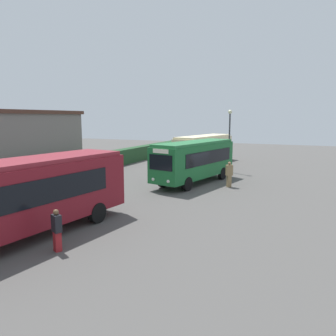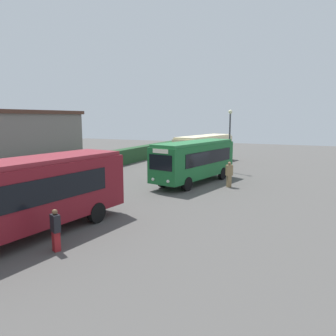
# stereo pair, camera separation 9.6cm
# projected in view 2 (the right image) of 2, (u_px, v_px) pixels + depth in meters

# --- Properties ---
(ground_plane) EXTENTS (84.29, 84.29, 0.00)m
(ground_plane) POSITION_uv_depth(u_px,v_px,m) (191.00, 187.00, 24.21)
(ground_plane) COLOR #514F4C
(bus_maroon) EXTENTS (10.62, 3.87, 3.34)m
(bus_maroon) POSITION_uv_depth(u_px,v_px,m) (21.00, 194.00, 13.59)
(bus_maroon) COLOR maroon
(bus_maroon) RESTS_ON ground_plane
(bus_green) EXTENTS (8.95, 4.10, 3.24)m
(bus_green) POSITION_uv_depth(u_px,v_px,m) (195.00, 159.00, 25.25)
(bus_green) COLOR #19602D
(bus_green) RESTS_ON ground_plane
(bus_cream) EXTENTS (9.81, 4.16, 3.05)m
(bus_cream) POSITION_uv_depth(u_px,v_px,m) (204.00, 147.00, 36.58)
(bus_cream) COLOR beige
(bus_cream) RESTS_ON ground_plane
(person_left) EXTENTS (0.42, 0.50, 1.65)m
(person_left) POSITION_uv_depth(u_px,v_px,m) (56.00, 229.00, 12.47)
(person_left) COLOR maroon
(person_left) RESTS_ON ground_plane
(person_center) EXTENTS (0.50, 0.54, 1.87)m
(person_center) POSITION_uv_depth(u_px,v_px,m) (229.00, 174.00, 23.94)
(person_center) COLOR olive
(person_center) RESTS_ON ground_plane
(person_right) EXTENTS (0.53, 0.34, 1.65)m
(person_right) POSITION_uv_depth(u_px,v_px,m) (194.00, 164.00, 29.75)
(person_right) COLOR olive
(person_right) RESTS_ON ground_plane
(person_far) EXTENTS (0.48, 0.29, 1.91)m
(person_far) POSITION_uv_depth(u_px,v_px,m) (184.00, 152.00, 38.41)
(person_far) COLOR #334C8C
(person_far) RESTS_ON ground_plane
(hedge_row) EXTENTS (54.14, 1.22, 1.61)m
(hedge_row) POSITION_uv_depth(u_px,v_px,m) (74.00, 167.00, 28.40)
(hedge_row) COLOR #244929
(hedge_row) RESTS_ON ground_plane
(lamppost) EXTENTS (0.36, 0.36, 5.74)m
(lamppost) POSITION_uv_depth(u_px,v_px,m) (230.00, 134.00, 30.13)
(lamppost) COLOR #38383D
(lamppost) RESTS_ON ground_plane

